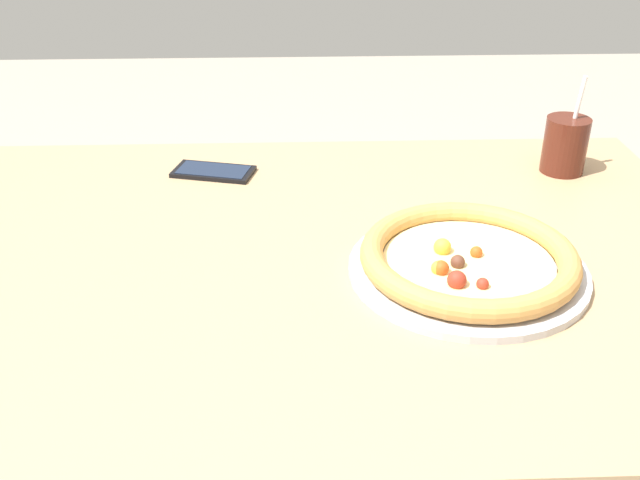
% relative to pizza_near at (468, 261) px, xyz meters
% --- Properties ---
extents(dining_table, '(1.33, 0.93, 0.75)m').
position_rel_pizza_near_xyz_m(dining_table, '(-0.22, 0.07, -0.12)').
color(dining_table, tan).
rests_on(dining_table, ground).
extents(pizza_near, '(0.35, 0.35, 0.05)m').
position_rel_pizza_near_xyz_m(pizza_near, '(0.00, 0.00, 0.00)').
color(pizza_near, '#B7B7BC').
rests_on(pizza_near, dining_table).
extents(drink_cup_colored, '(0.08, 0.08, 0.19)m').
position_rel_pizza_near_xyz_m(drink_cup_colored, '(0.26, 0.37, 0.03)').
color(drink_cup_colored, '#4C1E14').
rests_on(drink_cup_colored, dining_table).
extents(cell_phone, '(0.16, 0.11, 0.01)m').
position_rel_pizza_near_xyz_m(cell_phone, '(-0.40, 0.38, -0.02)').
color(cell_phone, black).
rests_on(cell_phone, dining_table).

